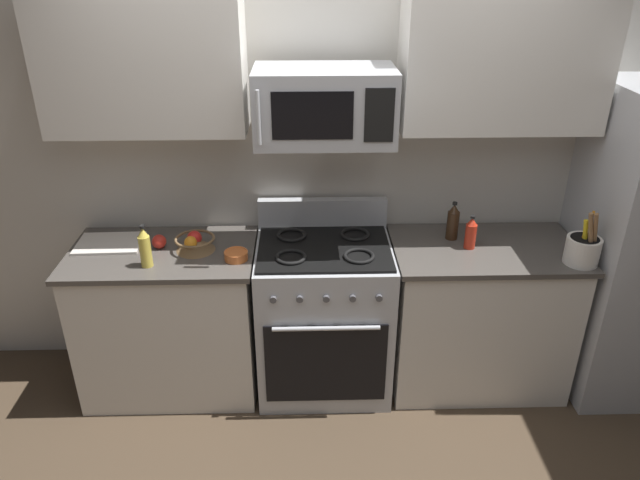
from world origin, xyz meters
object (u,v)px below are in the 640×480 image
at_px(apple_loose, 159,242).
at_px(bottle_oil, 145,248).
at_px(bottle_soy, 453,222).
at_px(prep_bowl, 236,255).
at_px(fruit_basket, 195,243).
at_px(cutting_board, 110,243).
at_px(range_oven, 324,314).
at_px(microwave, 324,105).
at_px(bottle_hot_sauce, 471,233).
at_px(utensil_crock, 583,249).

xyz_separation_m(apple_loose, bottle_oil, (-0.02, -0.20, 0.07)).
height_order(bottle_soy, prep_bowl, bottle_soy).
xyz_separation_m(fruit_basket, apple_loose, (-0.20, 0.03, -0.01)).
xyz_separation_m(apple_loose, bottle_soy, (1.65, 0.07, 0.06)).
relative_size(cutting_board, prep_bowl, 2.77).
distance_m(range_oven, apple_loose, 1.03).
height_order(apple_loose, bottle_oil, bottle_oil).
bearing_deg(fruit_basket, microwave, 1.71).
distance_m(apple_loose, bottle_soy, 1.66).
xyz_separation_m(range_oven, bottle_hot_sauce, (0.81, -0.01, 0.53)).
bearing_deg(cutting_board, utensil_crock, -6.33).
relative_size(utensil_crock, cutting_board, 0.88).
xyz_separation_m(microwave, cutting_board, (-1.21, 0.06, -0.79)).
relative_size(utensil_crock, bottle_soy, 1.41).
bearing_deg(apple_loose, fruit_basket, -8.81).
relative_size(utensil_crock, fruit_basket, 1.43).
distance_m(utensil_crock, prep_bowl, 1.84).
xyz_separation_m(utensil_crock, bottle_hot_sauce, (-0.55, 0.19, 0.01)).
height_order(cutting_board, bottle_soy, bottle_soy).
distance_m(apple_loose, bottle_hot_sauce, 1.73).
xyz_separation_m(fruit_basket, prep_bowl, (0.24, -0.11, -0.02)).
bearing_deg(bottle_hot_sauce, utensil_crock, -19.42).
bearing_deg(cutting_board, microwave, -2.72).
relative_size(microwave, apple_loose, 8.89).
xyz_separation_m(fruit_basket, bottle_soy, (1.45, 0.11, 0.06)).
distance_m(utensil_crock, fruit_basket, 2.08).
xyz_separation_m(range_oven, bottle_oil, (-0.94, -0.17, 0.54)).
relative_size(range_oven, cutting_board, 3.04).
bearing_deg(range_oven, fruit_basket, 179.50).
xyz_separation_m(utensil_crock, bottle_oil, (-2.29, 0.03, 0.03)).
relative_size(apple_loose, bottle_soy, 0.35).
bearing_deg(microwave, prep_bowl, -164.04).
height_order(cutting_board, prep_bowl, prep_bowl).
distance_m(fruit_basket, prep_bowl, 0.26).
xyz_separation_m(microwave, apple_loose, (-0.92, 0.01, -0.76)).
bearing_deg(microwave, bottle_hot_sauce, -2.45).
relative_size(range_oven, apple_loose, 13.82).
relative_size(bottle_hot_sauce, prep_bowl, 1.51).
bearing_deg(bottle_soy, utensil_crock, -26.73).
xyz_separation_m(bottle_hot_sauce, bottle_soy, (-0.07, 0.12, 0.01)).
bearing_deg(prep_bowl, utensil_crock, -2.83).
distance_m(range_oven, bottle_hot_sauce, 0.97).
height_order(fruit_basket, bottle_hot_sauce, bottle_hot_sauce).
bearing_deg(bottle_hot_sauce, apple_loose, 178.52).
bearing_deg(utensil_crock, prep_bowl, 177.17).
bearing_deg(utensil_crock, apple_loose, 174.05).
height_order(utensil_crock, prep_bowl, utensil_crock).
bearing_deg(microwave, fruit_basket, -178.29).
bearing_deg(apple_loose, prep_bowl, -18.43).
bearing_deg(cutting_board, bottle_hot_sauce, -2.61).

